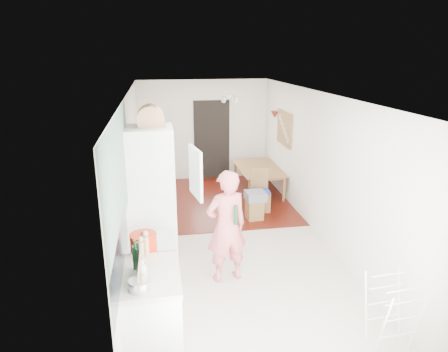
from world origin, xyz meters
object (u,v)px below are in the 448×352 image
object	(u,v)px
stool	(254,210)
person	(226,217)
dining_table	(259,181)
dining_chair	(260,191)
drying_rack	(392,314)

from	to	relation	value
stool	person	bearing A→B (deg)	-114.26
dining_table	dining_chair	world-z (taller)	dining_chair
person	stool	bearing A→B (deg)	-126.51
person	dining_table	bearing A→B (deg)	-123.73
person	dining_chair	world-z (taller)	person
person	drying_rack	xyz separation A→B (m)	(1.54, -1.65, -0.55)
person	dining_chair	distance (m)	2.74
person	drying_rack	bearing A→B (deg)	120.73
dining_table	dining_chair	distance (m)	1.20
dining_chair	dining_table	bearing A→B (deg)	81.47
dining_table	stool	xyz separation A→B (m)	(-0.50, -1.56, -0.05)
dining_table	stool	size ratio (longest dim) A/B	3.59
dining_table	drying_rack	world-z (taller)	drying_rack
dining_table	stool	world-z (taller)	dining_table
stool	drying_rack	size ratio (longest dim) A/B	0.48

